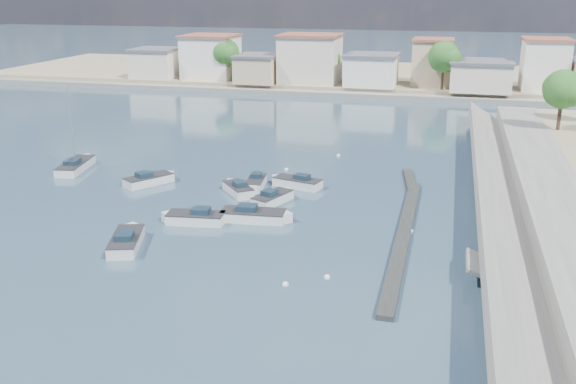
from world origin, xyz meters
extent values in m
plane|color=#273C4E|center=(0.00, 40.00, 0.00)|extent=(400.00, 400.00, 0.00)
cube|color=slate|center=(18.50, 13.00, 0.90)|extent=(5.00, 90.00, 1.80)
cube|color=slate|center=(14.15, 13.00, 0.90)|extent=(4.17, 90.00, 2.86)
cube|color=slate|center=(14.00, 4.00, 0.40)|extent=(5.31, 3.50, 1.94)
cube|color=black|center=(7.00, 10.00, 0.17)|extent=(1.00, 26.00, 0.35)
cube|color=black|center=(6.50, 24.00, 0.15)|extent=(2.00, 8.05, 0.30)
cube|color=gray|center=(0.00, 92.00, 0.70)|extent=(160.00, 40.00, 1.40)
cube|color=slate|center=(0.00, 71.00, 0.40)|extent=(160.00, 2.50, 0.80)
cube|color=beige|center=(-44.00, 76.00, 3.90)|extent=(8.00, 8.00, 5.00)
cube|color=#595960|center=(-44.00, 76.00, 6.58)|extent=(8.48, 8.48, 0.35)
cube|color=white|center=(-34.00, 78.00, 5.15)|extent=(9.00, 9.00, 7.50)
cube|color=#99513D|center=(-34.00, 78.00, 9.08)|extent=(9.54, 9.54, 0.35)
cube|color=#CCAF8C|center=(-24.00, 75.00, 3.65)|extent=(7.00, 8.00, 4.50)
cube|color=#595960|center=(-24.00, 75.00, 6.08)|extent=(7.42, 8.48, 0.35)
cube|color=beige|center=(-15.00, 77.00, 5.40)|extent=(10.00, 9.00, 8.00)
cube|color=#99513D|center=(-15.00, 77.00, 9.58)|extent=(10.60, 9.54, 0.35)
cube|color=white|center=(-4.00, 76.00, 3.90)|extent=(8.50, 8.50, 5.00)
cube|color=#595960|center=(-4.00, 76.00, 6.58)|extent=(9.01, 9.01, 0.35)
cube|color=#CCAF8C|center=(6.00, 79.00, 5.15)|extent=(6.50, 7.50, 7.50)
cube|color=#99513D|center=(6.00, 79.00, 9.08)|extent=(6.89, 7.95, 0.35)
cube|color=beige|center=(14.00, 75.00, 3.65)|extent=(9.50, 9.00, 4.50)
cube|color=#595960|center=(14.00, 75.00, 6.08)|extent=(10.07, 9.54, 0.35)
cube|color=white|center=(24.00, 78.00, 5.40)|extent=(7.00, 8.00, 8.00)
cube|color=#99513D|center=(24.00, 78.00, 9.58)|extent=(7.42, 8.48, 0.35)
cylinder|color=#38281E|center=(-30.00, 75.00, 3.09)|extent=(0.44, 0.44, 3.38)
sphere|color=#1B511B|center=(-30.00, 75.00, 6.43)|extent=(4.80, 4.80, 4.80)
sphere|color=#1B511B|center=(-29.10, 74.40, 6.20)|extent=(3.60, 3.60, 3.60)
sphere|color=#1B511B|center=(-30.75, 75.45, 6.58)|extent=(3.30, 3.30, 3.30)
cylinder|color=#38281E|center=(-12.00, 78.00, 2.86)|extent=(0.44, 0.44, 2.93)
sphere|color=#1B511B|center=(-12.00, 78.00, 5.75)|extent=(4.16, 4.16, 4.16)
sphere|color=#1B511B|center=(-11.22, 77.48, 5.56)|extent=(3.12, 3.12, 3.12)
sphere|color=#1B511B|center=(-12.65, 78.39, 5.88)|extent=(2.86, 2.86, 2.86)
cylinder|color=#38281E|center=(8.00, 74.00, 3.20)|extent=(0.44, 0.44, 3.60)
sphere|color=#1B511B|center=(8.00, 74.00, 6.76)|extent=(5.12, 5.12, 5.12)
sphere|color=#1B511B|center=(8.96, 73.36, 6.52)|extent=(3.84, 3.84, 3.84)
sphere|color=#1B511B|center=(7.20, 74.48, 6.92)|extent=(3.52, 3.52, 3.52)
cylinder|color=#38281E|center=(24.00, 77.00, 2.97)|extent=(0.44, 0.44, 3.15)
sphere|color=#1B511B|center=(24.00, 77.00, 6.09)|extent=(4.48, 4.48, 4.48)
sphere|color=#1B511B|center=(24.84, 76.44, 5.88)|extent=(3.36, 3.36, 3.36)
sphere|color=#1B511B|center=(23.30, 77.42, 6.23)|extent=(3.08, 3.08, 3.08)
cylinder|color=#38281E|center=(22.00, 44.00, 3.38)|extent=(0.44, 0.44, 3.15)
sphere|color=#1B511B|center=(22.00, 44.00, 6.49)|extent=(4.48, 4.48, 4.48)
sphere|color=#1B511B|center=(22.84, 43.44, 6.28)|extent=(3.36, 3.36, 3.36)
sphere|color=#1B511B|center=(21.30, 44.42, 6.63)|extent=(3.08, 3.08, 3.08)
cube|color=silver|center=(-12.08, 3.18, 0.30)|extent=(3.30, 5.21, 1.00)
cube|color=silver|center=(-12.72, 5.17, 0.30)|extent=(1.81, 1.81, 1.00)
cube|color=#262628|center=(-12.08, 3.18, 0.80)|extent=(3.33, 5.22, 0.08)
cube|color=#182937|center=(-11.93, 2.71, 1.04)|extent=(1.57, 1.75, 0.48)
cube|color=silver|center=(-4.58, 15.09, 0.30)|extent=(3.02, 4.41, 1.00)
cube|color=silver|center=(-3.95, 16.72, 0.30)|extent=(1.54, 1.54, 1.00)
cube|color=#262628|center=(-4.58, 15.09, 0.80)|extent=(3.05, 4.42, 0.08)
cube|color=#182937|center=(-4.72, 14.71, 1.04)|extent=(1.40, 1.51, 0.48)
cube|color=silver|center=(-3.56, 20.16, 0.30)|extent=(4.75, 2.81, 1.00)
cube|color=silver|center=(-5.41, 20.67, 0.30)|extent=(1.64, 1.64, 1.00)
cube|color=#262628|center=(-3.56, 20.16, 0.80)|extent=(4.76, 2.84, 0.08)
cube|color=#182937|center=(-3.12, 20.04, 1.04)|extent=(1.57, 1.37, 0.48)
cube|color=silver|center=(-9.10, 8.95, 0.30)|extent=(4.67, 2.36, 1.00)
cube|color=silver|center=(-11.00, 8.72, 0.30)|extent=(1.82, 1.82, 1.00)
cube|color=#262628|center=(-9.10, 8.95, 0.80)|extent=(4.67, 2.40, 0.08)
cube|color=#182937|center=(-8.66, 9.00, 1.04)|extent=(1.47, 1.29, 0.48)
cube|color=silver|center=(-17.33, 17.48, 0.30)|extent=(4.00, 4.75, 1.00)
cube|color=silver|center=(-16.25, 19.09, 0.30)|extent=(1.49, 1.49, 1.00)
cube|color=#262628|center=(-17.33, 17.48, 0.80)|extent=(4.03, 4.77, 0.08)
cube|color=#182937|center=(-17.58, 17.10, 1.04)|extent=(1.68, 1.74, 0.48)
cube|color=silver|center=(-8.24, 16.82, 0.30)|extent=(3.76, 4.07, 1.00)
cube|color=silver|center=(-9.33, 18.13, 0.30)|extent=(1.22, 1.22, 1.00)
cube|color=#262628|center=(-8.24, 16.82, 0.80)|extent=(3.79, 4.09, 0.08)
cube|color=#182937|center=(-7.99, 16.52, 1.04)|extent=(1.52, 1.55, 0.48)
cube|color=silver|center=(-7.28, 19.09, 0.30)|extent=(1.94, 4.04, 1.00)
cube|color=silver|center=(-7.07, 17.42, 0.30)|extent=(1.46, 1.46, 1.00)
cube|color=#262628|center=(-7.28, 19.09, 0.80)|extent=(1.97, 4.04, 0.08)
cube|color=#182937|center=(-7.33, 19.47, 1.04)|extent=(1.05, 1.27, 0.48)
cube|color=silver|center=(-4.89, 10.63, 0.30)|extent=(5.24, 2.44, 1.00)
cube|color=silver|center=(-2.72, 10.83, 0.30)|extent=(1.98, 1.98, 1.00)
cube|color=#262628|center=(-4.89, 10.63, 0.80)|extent=(5.24, 2.48, 0.08)
cube|color=#182937|center=(-5.39, 10.59, 1.04)|extent=(1.63, 1.37, 0.48)
cube|color=silver|center=(-26.74, 20.17, 0.30)|extent=(3.12, 6.33, 1.00)
cube|color=silver|center=(-27.24, 22.79, 0.30)|extent=(1.98, 1.98, 1.00)
cube|color=#262628|center=(-26.74, 20.17, 0.80)|extent=(3.16, 6.33, 0.08)
cube|color=#182937|center=(-26.63, 19.58, 1.04)|extent=(1.57, 2.02, 0.48)
cylinder|color=silver|center=(-26.74, 20.17, 4.80)|extent=(0.12, 0.12, 8.00)
cylinder|color=silver|center=(-26.51, 19.00, 1.50)|extent=(0.53, 2.37, 0.08)
sphere|color=white|center=(2.83, 1.67, 0.05)|extent=(0.41, 0.41, 0.41)
sphere|color=white|center=(7.44, 11.19, 0.05)|extent=(0.41, 0.41, 0.41)
sphere|color=white|center=(0.51, 0.02, 0.05)|extent=(0.41, 0.41, 0.41)
sphere|color=white|center=(13.00, 15.95, 0.05)|extent=(0.41, 0.41, 0.41)
sphere|color=white|center=(-6.00, 25.38, 0.05)|extent=(0.41, 0.41, 0.41)
sphere|color=white|center=(-1.86, 32.20, 0.05)|extent=(0.41, 0.41, 0.41)
camera|label=1|loc=(9.66, -35.10, 17.87)|focal=40.00mm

